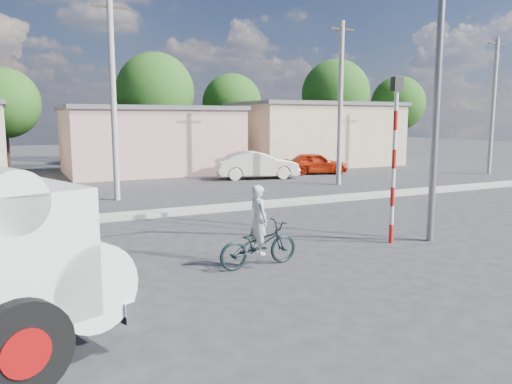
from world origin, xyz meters
name	(u,v)px	position (x,y,z in m)	size (l,w,h in m)	color
ground_plane	(322,274)	(0.00, 0.00, 0.00)	(120.00, 120.00, 0.00)	#262628
median	(196,210)	(0.00, 8.00, 0.08)	(40.00, 0.80, 0.16)	#99968E
bicycle	(259,244)	(-0.96, 1.13, 0.51)	(0.67, 1.93, 1.02)	black
cyclist	(259,233)	(-0.96, 1.13, 0.78)	(0.57, 0.37, 1.56)	silver
car_cream	(257,165)	(6.42, 16.11, 0.75)	(1.60, 4.58, 1.51)	silver
car_red	(316,163)	(10.67, 16.68, 0.65)	(1.53, 3.81, 1.30)	#9E1C07
traffic_pole	(395,146)	(3.20, 1.50, 2.59)	(0.28, 0.18, 4.36)	red
streetlight	(435,53)	(4.14, 1.20, 4.96)	(2.34, 0.22, 9.00)	slate
building_row	(136,138)	(1.10, 22.00, 2.13)	(37.80, 7.30, 4.44)	#C5B494
tree_row	(197,97)	(7.45, 28.53, 4.96)	(51.24, 7.43, 8.42)	#38281E
utility_poles	(234,101)	(3.25, 12.00, 4.07)	(35.40, 0.24, 8.00)	#99968E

